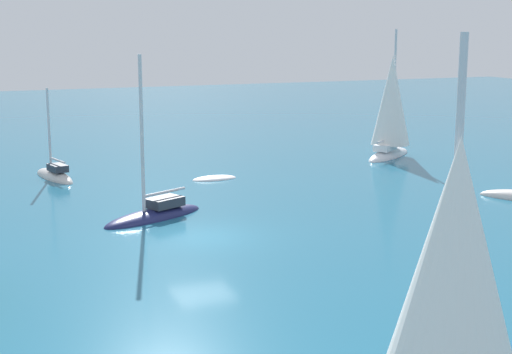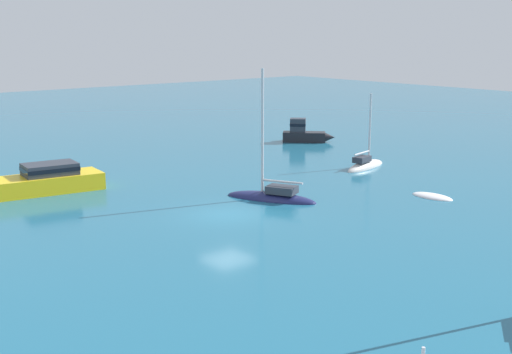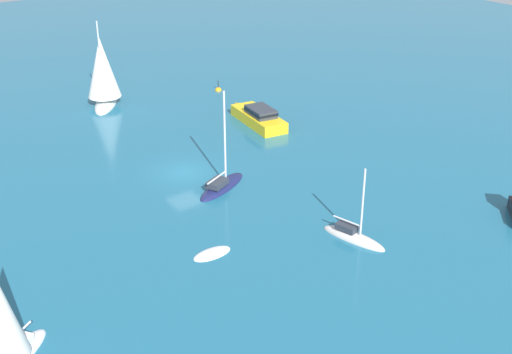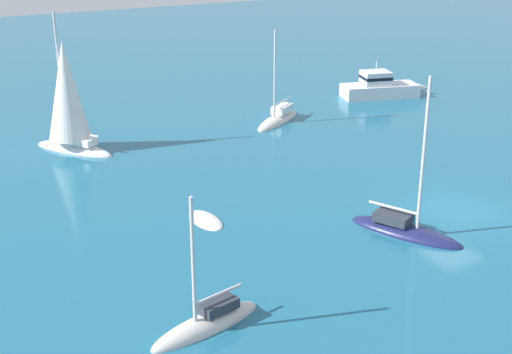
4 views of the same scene
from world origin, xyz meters
name	(u,v)px [view 2 (image 2 of 4)]	position (x,y,z in m)	size (l,w,h in m)	color
ground_plane	(228,214)	(0.00, 0.00, 0.00)	(160.00, 160.00, 0.00)	#1E607F
yacht	(365,166)	(3.87, -15.18, 0.10)	(2.19, 4.79, 5.63)	silver
powerboat	(39,181)	(11.07, 5.54, 0.71)	(3.31, 8.76, 1.72)	yellow
sloop_3	(272,197)	(0.98, -3.94, 0.15)	(5.62, 3.76, 7.81)	#191E4C
skiff	(432,197)	(-4.55, -11.44, 0.00)	(2.67, 1.34, 0.39)	white
launch	(305,133)	(15.02, -19.98, 0.73)	(3.97, 3.90, 2.02)	black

